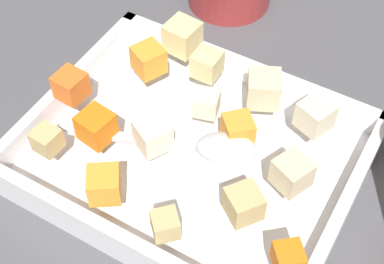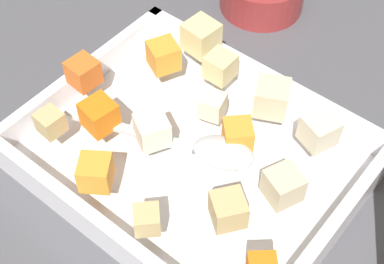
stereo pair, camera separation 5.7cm
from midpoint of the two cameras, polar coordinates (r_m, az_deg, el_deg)
name	(u,v)px [view 2 (the right image)]	position (r m, az deg, el deg)	size (l,w,h in m)	color
ground_plane	(185,154)	(0.62, 1.98, -2.35)	(4.00, 4.00, 0.00)	#4C4C51
baking_dish	(192,157)	(0.60, 2.71, -2.61)	(0.33, 0.26, 0.04)	silver
carrot_chunk_under_handle	(95,173)	(0.54, -6.49, -4.17)	(0.03, 0.03, 0.03)	orange
carrot_chunk_center	(163,55)	(0.64, -0.25, 7.38)	(0.03, 0.03, 0.03)	orange
carrot_chunk_corner_sw	(99,115)	(0.58, -6.33, 1.49)	(0.03, 0.03, 0.03)	orange
carrot_chunk_corner_nw	(238,135)	(0.57, 7.39, -0.49)	(0.03, 0.03, 0.03)	orange
carrot_chunk_corner_se	(83,72)	(0.62, -8.07, 5.66)	(0.03, 0.03, 0.03)	orange
potato_chunk_back_center	(319,130)	(0.58, 15.13, -0.03)	(0.03, 0.03, 0.03)	beige
potato_chunk_mid_left	(220,66)	(0.63, 5.40, 6.29)	(0.03, 0.03, 0.03)	#E0CC89
potato_chunk_near_right	(228,210)	(0.52, 6.76, -7.80)	(0.03, 0.03, 0.03)	tan
potato_chunk_mid_right	(272,98)	(0.60, 10.55, 3.16)	(0.03, 0.03, 0.03)	beige
potato_chunk_near_spoon	(283,186)	(0.54, 11.98, -5.37)	(0.03, 0.03, 0.03)	beige
potato_chunk_far_right	(50,122)	(0.59, -11.06, 0.77)	(0.02, 0.02, 0.02)	tan
potato_chunk_rim_edge	(147,220)	(0.51, -1.25, -8.82)	(0.02, 0.02, 0.02)	tan
potato_chunk_heap_top	(212,105)	(0.59, 4.76, 2.46)	(0.02, 0.02, 0.02)	beige
potato_chunk_front_center	(201,36)	(0.66, 3.41, 9.22)	(0.03, 0.03, 0.03)	#E0CC89
parsnip_chunk_far_left	(152,130)	(0.56, -1.06, 0.00)	(0.03, 0.03, 0.03)	silver
serving_spoon	(210,149)	(0.56, 4.71, -1.90)	(0.20, 0.09, 0.02)	silver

